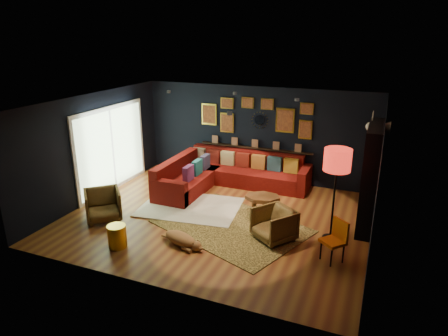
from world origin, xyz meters
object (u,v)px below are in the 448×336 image
at_px(armchair_right, 274,223).
at_px(floor_lamp, 337,163).
at_px(orange_chair, 336,237).
at_px(sectional, 223,175).
at_px(dog, 180,236).
at_px(pouf, 195,180).
at_px(gold_stool, 117,236).
at_px(armchair_left, 103,204).
at_px(coffee_table, 263,199).

xyz_separation_m(armchair_right, floor_lamp, (1.06, 0.45, 1.24)).
bearing_deg(floor_lamp, orange_chair, -76.99).
relative_size(sectional, armchair_right, 4.69).
bearing_deg(dog, floor_lamp, 44.79).
height_order(pouf, gold_stool, gold_stool).
xyz_separation_m(armchair_left, floor_lamp, (4.80, 0.99, 1.23)).
bearing_deg(armchair_right, pouf, -179.10).
relative_size(sectional, orange_chair, 4.30).
bearing_deg(armchair_right, floor_lamp, 59.96).
bearing_deg(dog, armchair_left, -171.22).
bearing_deg(orange_chair, armchair_right, -154.21).
distance_m(armchair_right, orange_chair, 1.28).
relative_size(pouf, floor_lamp, 0.28).
bearing_deg(gold_stool, pouf, 90.27).
bearing_deg(pouf, armchair_left, -111.38).
bearing_deg(floor_lamp, pouf, 157.81).
relative_size(pouf, orange_chair, 0.67).
relative_size(orange_chair, floor_lamp, 0.42).
height_order(coffee_table, armchair_right, armchair_right).
xyz_separation_m(gold_stool, floor_lamp, (3.78, 1.87, 1.38)).
xyz_separation_m(coffee_table, gold_stool, (-2.16, -2.50, -0.13)).
height_order(armchair_right, gold_stool, armchair_right).
distance_m(sectional, orange_chair, 4.22).
relative_size(floor_lamp, dog, 1.80).
distance_m(gold_stool, floor_lamp, 4.44).
distance_m(armchair_left, floor_lamp, 5.05).
bearing_deg(gold_stool, dog, 25.63).
bearing_deg(armchair_left, orange_chair, -40.20).
bearing_deg(floor_lamp, coffee_table, 158.84).
relative_size(coffee_table, armchair_right, 1.26).
height_order(sectional, orange_chair, sectional).
xyz_separation_m(orange_chair, dog, (-2.87, -0.57, -0.28)).
height_order(armchair_left, floor_lamp, floor_lamp).
xyz_separation_m(sectional, armchair_right, (2.06, -2.31, 0.04)).
distance_m(armchair_left, dog, 2.14).
bearing_deg(dog, pouf, 129.23).
height_order(coffee_table, orange_chair, orange_chair).
bearing_deg(orange_chair, pouf, -169.74).
height_order(armchair_right, dog, armchair_right).
height_order(armchair_left, orange_chair, orange_chair).
distance_m(coffee_table, armchair_right, 1.22).
xyz_separation_m(armchair_left, gold_stool, (1.01, -0.88, -0.15)).
relative_size(coffee_table, orange_chair, 1.16).
bearing_deg(sectional, armchair_left, -120.52).
bearing_deg(pouf, floor_lamp, -22.19).
bearing_deg(sectional, coffee_table, -39.53).
relative_size(pouf, armchair_right, 0.73).
bearing_deg(armchair_left, floor_lamp, -31.02).
distance_m(coffee_table, pouf, 2.37).
bearing_deg(coffee_table, sectional, 140.47).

